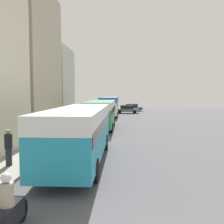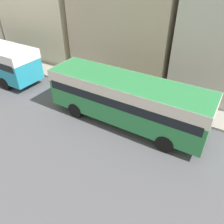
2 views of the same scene
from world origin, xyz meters
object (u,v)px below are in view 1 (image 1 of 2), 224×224
bus_lead (80,127)px  bus_third_in_line (110,104)px  bus_following (101,111)px  pedestrian_walking_away (8,147)px  car_far_curb (127,109)px  pedestrian_near_curb (95,109)px  car_crossing (132,107)px  motorcycle_behind_lead (8,212)px

bus_lead → bus_third_in_line: (0.09, 27.47, 0.11)m
bus_following → pedestrian_walking_away: bus_following is taller
car_far_curb → pedestrian_near_curb: 6.79m
car_crossing → pedestrian_near_curb: 11.84m
motorcycle_behind_lead → car_crossing: (4.67, 46.40, 0.10)m
car_crossing → car_far_curb: car_far_curb is taller
bus_following → pedestrian_near_curb: 16.54m
car_crossing → bus_following: bearing=171.1°
motorcycle_behind_lead → pedestrian_near_curb: pedestrian_near_curb is taller
bus_following → car_far_curb: size_ratio=2.19×
pedestrian_walking_away → motorcycle_behind_lead: bearing=-65.0°
motorcycle_behind_lead → car_far_curb: size_ratio=0.50×
pedestrian_walking_away → car_crossing: bearing=79.7°
bus_lead → motorcycle_behind_lead: bus_lead is taller
bus_following → pedestrian_near_curb: size_ratio=5.29×
bus_third_in_line → motorcycle_behind_lead: size_ratio=5.01×
bus_lead → car_crossing: bearing=84.1°
bus_following → car_far_curb: (3.00, 20.33, -1.11)m
bus_lead → bus_third_in_line: bearing=89.8°
bus_lead → bus_third_in_line: 27.47m
bus_lead → motorcycle_behind_lead: bearing=-94.8°
car_crossing → pedestrian_near_curb: size_ratio=2.38×
bus_following → pedestrian_walking_away: bearing=-102.9°
bus_lead → bus_third_in_line: size_ratio=0.87×
car_crossing → car_far_curb: 5.95m
motorcycle_behind_lead → pedestrian_near_curb: 36.60m
motorcycle_behind_lead → bus_lead: bearing=85.2°
motorcycle_behind_lead → car_far_curb: motorcycle_behind_lead is taller
bus_third_in_line → bus_lead: bearing=-90.2°
pedestrian_near_curb → pedestrian_walking_away: pedestrian_near_curb is taller
bus_lead → pedestrian_near_curb: 29.55m
bus_third_in_line → car_far_curb: bearing=64.0°
bus_lead → car_far_curb: size_ratio=2.20×
bus_lead → bus_third_in_line: bus_third_in_line is taller
car_crossing → pedestrian_walking_away: pedestrian_walking_away is taller
bus_third_in_line → motorcycle_behind_lead: bearing=-91.1°
bus_following → pedestrian_walking_away: (-3.30, -14.39, -0.82)m
bus_following → pedestrian_near_curb: bus_following is taller
bus_lead → bus_following: 13.10m
motorcycle_behind_lead → car_crossing: 46.63m
bus_lead → bus_following: bearing=90.0°
bus_lead → motorcycle_behind_lead: (-0.59, -7.11, -1.22)m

